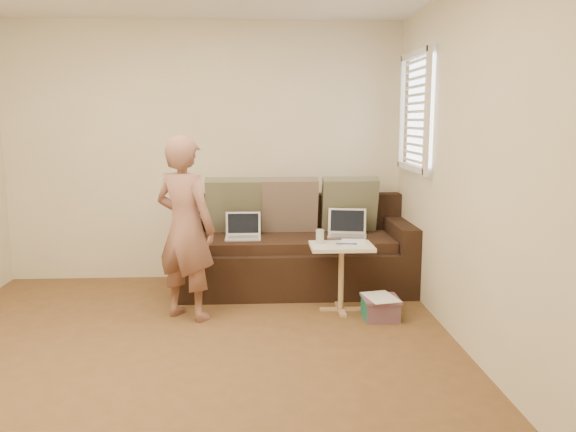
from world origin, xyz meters
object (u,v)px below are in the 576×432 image
Objects in this scene: person at (185,228)px; drinking_glass at (320,236)px; laptop_white at (243,239)px; side_table at (341,278)px; sofa at (296,246)px; striped_box at (380,308)px; laptop_silver at (347,237)px.

person is 1.14m from drinking_glass.
laptop_white is 0.86m from person.
sofa is at bearing 116.13° from side_table.
side_table is 0.42m from striped_box.
person is 12.63× the size of drinking_glass.
person is 5.08× the size of striped_box.
drinking_glass is at bearing -110.49° from laptop_silver.
sofa reaches higher than laptop_silver.
laptop_silver is 0.63× the size of side_table.
laptop_silver is 3.07× the size of drinking_glass.
striped_box is (0.15, -0.83, -0.43)m from laptop_silver.
laptop_white is 0.22× the size of person.
side_table is (0.34, -0.69, -0.13)m from sofa.
drinking_glass is (-0.32, -0.54, 0.12)m from laptop_silver.
person is at bearing -171.55° from drinking_glass.
side_table is (0.85, -0.59, -0.23)m from laptop_white.
laptop_white is 0.86m from drinking_glass.
person is 1.73m from striped_box.
person is at bearing -123.20° from laptop_white.
striped_box is at bearing -69.13° from laptop_silver.
side_table is 4.85× the size of drinking_glass.
drinking_glass is (1.12, 0.17, -0.12)m from person.
side_table is (1.30, 0.10, -0.47)m from person.
sofa is 0.53m from laptop_white.
sofa is 0.78m from side_table.
laptop_white is (-0.99, -0.01, 0.00)m from laptop_silver.
side_table is 1.95× the size of striped_box.
striped_box is at bearing -55.32° from sofa.
person is (-0.96, -0.79, 0.33)m from sofa.
laptop_white reaches higher than side_table.
laptop_silver is at bearing 76.62° from side_table.
laptop_silver is 1.62m from person.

